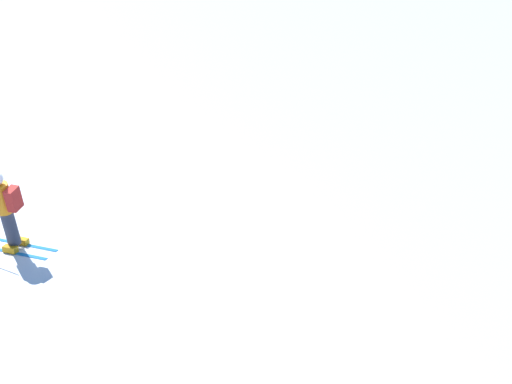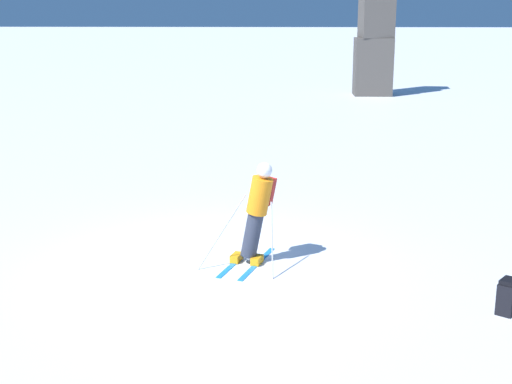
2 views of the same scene
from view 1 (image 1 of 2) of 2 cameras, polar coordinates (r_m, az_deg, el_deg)
The scene contains 2 objects.
ground_plane at distance 17.68m, azimuth -15.13°, elevation -2.83°, with size 300.00×300.00×0.00m, color white.
skier at distance 16.68m, azimuth -16.32°, elevation -1.01°, with size 1.27×1.67×1.74m.
Camera 1 is at (14.87, 5.68, 7.69)m, focal length 60.00 mm.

